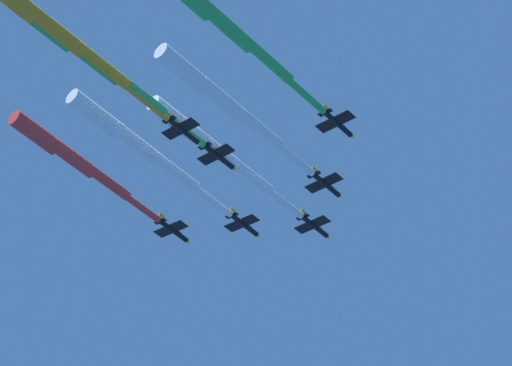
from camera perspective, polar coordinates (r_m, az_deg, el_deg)
name	(u,v)px	position (r m, az deg, el deg)	size (l,w,h in m)	color
jet_lead	(213,148)	(242.98, -2.05, 1.67)	(47.17, 32.56, 3.97)	black
jet_port_inner	(137,144)	(243.53, -5.74, 1.88)	(48.56, 32.78, 4.03)	black
jet_starboard_inner	(223,100)	(231.06, -1.60, 3.98)	(46.70, 31.93, 3.92)	black
jet_port_mid	(73,159)	(245.66, -8.75, 1.15)	(43.91, 29.78, 4.08)	black
jet_starboard_mid	(228,28)	(222.36, -1.35, 7.44)	(47.92, 32.56, 3.96)	black
jet_port_outer	(92,59)	(226.75, -7.87, 5.90)	(50.51, 34.71, 3.98)	black
jet_starboard_outer	(56,31)	(222.76, -9.56, 7.19)	(49.36, 33.43, 4.02)	black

